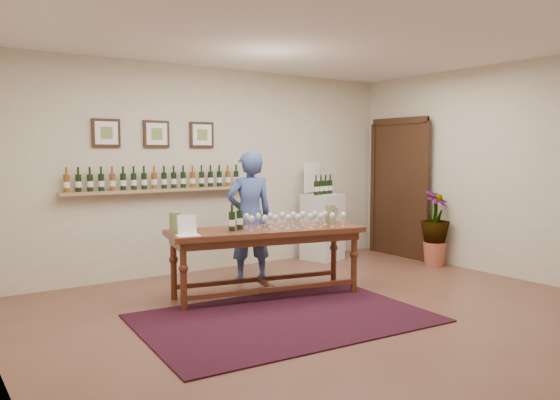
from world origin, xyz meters
TOP-DOWN VIEW (x-y plane):
  - ground at (0.00, 0.00)m, footprint 6.00×6.00m
  - room_shell at (2.11, 1.86)m, footprint 6.00×6.00m
  - rug at (-0.48, 0.01)m, footprint 2.91×2.05m
  - tasting_table at (-0.17, 0.84)m, footprint 2.31×1.15m
  - table_glasses at (0.10, 0.74)m, footprint 1.30×0.64m
  - table_bottles at (-0.52, 0.91)m, footprint 0.32×0.21m
  - pitcher_left at (-1.17, 1.08)m, footprint 0.18×0.18m
  - pitcher_right at (0.69, 0.74)m, footprint 0.18×0.18m
  - menu_card at (-1.13, 0.86)m, footprint 0.27×0.22m
  - display_pedestal at (1.73, 2.17)m, footprint 0.62×0.62m
  - pedestal_bottles at (1.70, 2.12)m, footprint 0.30×0.15m
  - info_sign at (1.65, 2.34)m, footprint 0.36×0.11m
  - potted_plant at (2.75, 0.86)m, footprint 0.63×0.63m
  - person at (0.07, 1.59)m, footprint 0.68×0.52m

SIDE VIEW (x-z plane):
  - ground at x=0.00m, z-range 0.00..0.00m
  - rug at x=-0.48m, z-range 0.00..0.01m
  - display_pedestal at x=1.73m, z-range 0.00..1.01m
  - potted_plant at x=2.75m, z-range 0.08..1.03m
  - tasting_table at x=-0.17m, z-range 0.27..1.06m
  - person at x=0.07m, z-range 0.00..1.66m
  - table_glasses at x=0.10m, z-range 0.78..0.96m
  - menu_card at x=-1.13m, z-range 0.78..1.00m
  - pitcher_left at x=-1.17m, z-range 0.78..1.01m
  - pitcher_right at x=0.69m, z-range 0.78..1.02m
  - table_bottles at x=-0.52m, z-range 0.78..1.11m
  - room_shell at x=2.11m, z-range -1.88..4.12m
  - pedestal_bottles at x=1.70m, z-range 1.01..1.29m
  - info_sign at x=1.65m, z-range 1.01..1.51m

